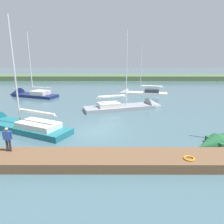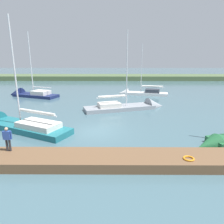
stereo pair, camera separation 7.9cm
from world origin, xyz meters
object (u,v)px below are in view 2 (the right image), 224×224
object	(u,v)px
sailboat_far_left	(133,108)
sailboat_inner_slip	(28,95)
sailboat_mid_channel	(140,94)
life_ring_buoy	(189,158)
sailboat_behind_pier	(14,125)
person_on_dock	(7,138)

from	to	relation	value
sailboat_far_left	sailboat_inner_slip	size ratio (longest dim) A/B	0.94
sailboat_mid_channel	life_ring_buoy	bearing A→B (deg)	102.67
sailboat_mid_channel	sailboat_far_left	bearing A→B (deg)	90.83
sailboat_behind_pier	sailboat_mid_channel	xyz separation A→B (m)	(-13.89, -17.19, -0.00)
sailboat_far_left	sailboat_inner_slip	xyz separation A→B (m)	(16.89, -8.47, 0.01)
person_on_dock	sailboat_mid_channel	bearing A→B (deg)	156.91
sailboat_inner_slip	sailboat_behind_pier	world-z (taller)	sailboat_inner_slip
sailboat_behind_pier	sailboat_mid_channel	world-z (taller)	sailboat_behind_pier
life_ring_buoy	sailboat_behind_pier	bearing A→B (deg)	-27.80
sailboat_far_left	person_on_dock	size ratio (longest dim) A/B	6.67
life_ring_buoy	sailboat_far_left	world-z (taller)	sailboat_far_left
life_ring_buoy	sailboat_far_left	xyz separation A→B (m)	(2.03, -14.69, -0.53)
sailboat_far_left	sailboat_behind_pier	world-z (taller)	sailboat_behind_pier
sailboat_far_left	sailboat_mid_channel	xyz separation A→B (m)	(-2.08, -9.80, 0.08)
person_on_dock	sailboat_behind_pier	bearing A→B (deg)	-154.80
life_ring_buoy	sailboat_mid_channel	world-z (taller)	sailboat_mid_channel
life_ring_buoy	sailboat_mid_channel	distance (m)	24.49
sailboat_inner_slip	person_on_dock	size ratio (longest dim) A/B	7.06
sailboat_behind_pier	sailboat_far_left	bearing A→B (deg)	-121.79
sailboat_far_left	sailboat_inner_slip	distance (m)	18.89
sailboat_far_left	sailboat_mid_channel	size ratio (longest dim) A/B	1.16
sailboat_inner_slip	life_ring_buoy	bearing A→B (deg)	150.09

